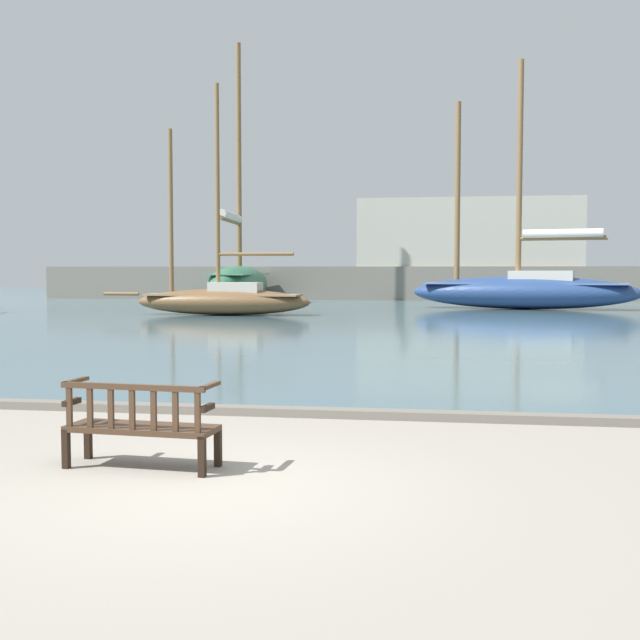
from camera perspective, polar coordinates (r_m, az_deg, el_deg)
The scene contains 8 objects.
ground_plane at distance 7.96m, azimuth -8.23°, elevation -11.68°, with size 160.00×160.00×0.00m, color gray.
harbor_water at distance 51.43m, azimuth 6.37°, elevation 1.24°, with size 100.00×80.00×0.08m, color #476670.
quay_edge_kerb at distance 11.60m, azimuth -2.58°, elevation -6.52°, with size 40.00×0.30×0.12m, color slate.
park_bench at distance 8.71m, azimuth -12.65°, elevation -7.24°, with size 1.64×0.65×0.92m.
sailboat_centre_channel at distance 49.91m, azimuth -5.80°, elevation 2.77°, with size 4.03×13.50×15.93m.
sailboat_distant_harbor at distance 42.93m, azimuth 14.32°, elevation 2.24°, with size 12.00×5.16×12.80m.
sailboat_outer_port at distance 36.32m, azimuth -6.94°, elevation 1.59°, with size 9.79×2.28×10.30m.
far_breakwater at distance 55.11m, azimuth 7.81°, elevation 3.72°, with size 52.23×2.40×6.96m.
Camera 1 is at (2.28, -7.34, 2.09)m, focal length 45.00 mm.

